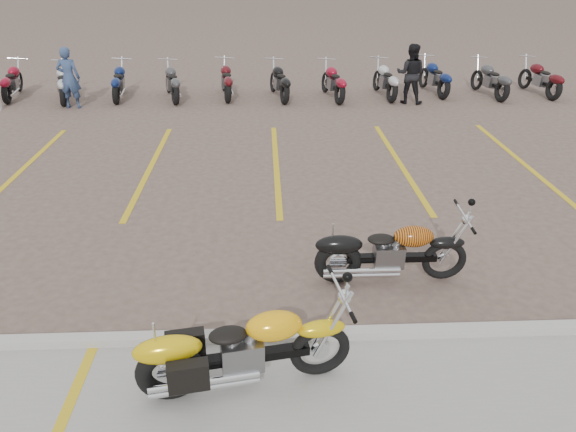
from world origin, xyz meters
The scene contains 8 objects.
ground centered at (0.00, 0.00, 0.00)m, with size 100.00×100.00×0.00m, color #715C51.
curb centered at (0.00, -2.00, 0.06)m, with size 60.00×0.18×0.12m, color #ADAAA3.
parking_stripes centered at (0.00, 4.00, 0.00)m, with size 38.00×5.50×0.01m, color gold, non-canonical shape.
yellow_cruiser centered at (-0.53, -2.77, 0.47)m, with size 2.27×0.55×0.94m.
flame_cruiser centered at (1.43, -0.73, 0.44)m, with size 2.13×0.31×0.88m.
person_a centered at (-5.83, 9.03, 0.87)m, with size 0.64×0.42×1.75m, color navy.
person_b centered at (4.12, 9.18, 0.87)m, with size 0.85×0.66×1.74m, color black.
bg_bike_row centered at (-0.62, 10.07, 0.55)m, with size 19.17×2.09×1.10m.
Camera 1 is at (-0.24, -7.44, 4.27)m, focal length 35.00 mm.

